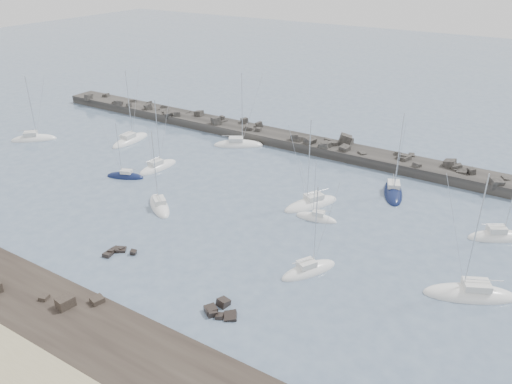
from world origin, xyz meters
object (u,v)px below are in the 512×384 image
Objects in this scene: sailboat_2 at (125,177)px; sailboat_6 at (311,205)px; sailboat_0 at (34,139)px; sailboat_5 at (159,206)px; sailboat_11 at (498,237)px; sailboat_4 at (238,145)px; sailboat_10 at (470,294)px; sailboat_7 at (309,271)px; sailboat_9 at (316,218)px; sailboat_8 at (393,193)px; sailboat_3 at (158,168)px; sailboat_1 at (130,141)px.

sailboat_6 is (31.76, 7.56, 0.02)m from sailboat_2.
sailboat_0 is 61.15m from sailboat_6.
sailboat_11 is at bearing 21.20° from sailboat_5.
sailboat_11 is at bearing 5.99° from sailboat_0.
sailboat_5 is (4.22, -27.97, 0.00)m from sailboat_4.
sailboat_11 is (86.82, 9.11, 0.01)m from sailboat_0.
sailboat_10 is at bearing -92.66° from sailboat_11.
sailboat_7 is (68.47, -11.52, -0.01)m from sailboat_0.
sailboat_4 is (8.14, 22.85, 0.01)m from sailboat_2.
sailboat_7 is 27.61m from sailboat_11.
sailboat_4 reaches higher than sailboat_9.
sailboat_3 is at bearing -162.14° from sailboat_8.
sailboat_9 is at bearing 111.74° from sailboat_7.
sailboat_3 is (14.07, -7.42, 0.00)m from sailboat_1.
sailboat_5 is 44.59m from sailboat_10.
sailboat_2 is (29.24, -3.31, -0.02)m from sailboat_0.
sailboat_1 is 0.94× the size of sailboat_10.
sailboat_6 is 26.27m from sailboat_11.
sailboat_8 is 17.49m from sailboat_11.
sailboat_6 is 1.21× the size of sailboat_7.
sailboat_1 is 15.91m from sailboat_3.
sailboat_6 reaches higher than sailboat_11.
sailboat_4 is at bearing 27.60° from sailboat_0.
sailboat_4 is 33.27m from sailboat_8.
sailboat_2 is 44.98m from sailboat_8.
sailboat_5 is 0.97× the size of sailboat_11.
sailboat_7 is at bearing -20.69° from sailboat_3.
sailboat_0 is 42.18m from sailboat_4.
sailboat_3 reaches higher than sailboat_9.
sailboat_8 is at bearing 17.86° from sailboat_3.
sailboat_3 is at bearing -27.79° from sailboat_1.
sailboat_10 reaches higher than sailboat_11.
sailboat_1 is at bearing 142.91° from sailboat_5.
sailboat_10 is (48.73, -25.52, 0.01)m from sailboat_4.
sailboat_1 is at bearing -154.18° from sailboat_4.
sailboat_11 is at bearing 6.86° from sailboat_3.
sailboat_4 is 1.04× the size of sailboat_6.
sailboat_0 is at bearing 176.03° from sailboat_10.
sailboat_0 is at bearing -150.43° from sailboat_1.
sailboat_1 is 69.43m from sailboat_11.
sailboat_0 is 86.32m from sailboat_10.
sailboat_6 is at bearing 3.48° from sailboat_3.
sailboat_6 is at bearing -169.34° from sailboat_11.
sailboat_0 is at bearing 170.45° from sailboat_7.
sailboat_5 is 0.86× the size of sailboat_6.
sailboat_0 is 0.92× the size of sailboat_1.
sailboat_2 is at bearing -109.61° from sailboat_4.
sailboat_1 reaches higher than sailboat_9.
sailboat_11 is (0.70, 15.09, 0.01)m from sailboat_10.
sailboat_11 is (45.22, 17.54, 0.01)m from sailboat_5.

